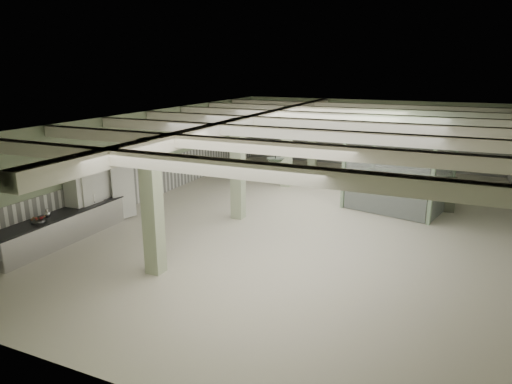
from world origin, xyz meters
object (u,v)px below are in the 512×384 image
at_px(walkin_cooler, 98,194).
at_px(filing_cabinet, 450,194).
at_px(prep_counter, 69,224).
at_px(guard_booth, 400,159).

height_order(walkin_cooler, filing_cabinet, walkin_cooler).
distance_m(prep_counter, filing_cabinet, 13.64).
height_order(prep_counter, filing_cabinet, filing_cabinet).
relative_size(prep_counter, filing_cabinet, 4.32).
distance_m(prep_counter, walkin_cooler, 1.59).
xyz_separation_m(walkin_cooler, guard_booth, (9.21, 6.27, 0.84)).
height_order(prep_counter, walkin_cooler, walkin_cooler).
bearing_deg(prep_counter, walkin_cooler, 93.28).
xyz_separation_m(prep_counter, walkin_cooler, (-0.08, 1.46, 0.61)).
xyz_separation_m(walkin_cooler, filing_cabinet, (11.09, 6.59, -0.44)).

